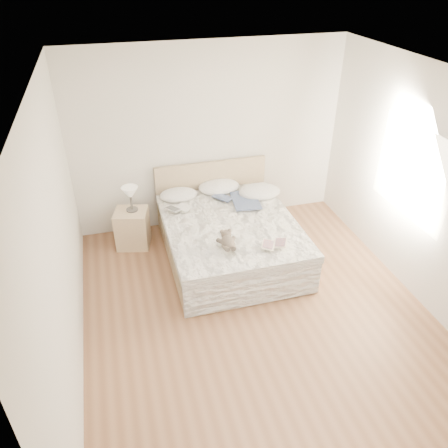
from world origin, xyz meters
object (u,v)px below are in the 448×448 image
Objects in this scene: nightstand at (133,228)px; childrens_book at (274,244)px; table_lamp at (130,194)px; bed at (229,237)px; teddy_bear at (228,246)px; photo_book at (178,209)px.

childrens_book reaches higher than nightstand.
table_lamp is 2.13m from childrens_book.
childrens_book is at bearing -65.35° from bed.
childrens_book is 0.57m from teddy_bear.
photo_book is at bearing -18.64° from nightstand.
nightstand is 1.55× the size of table_lamp.
bed is 3.83× the size of nightstand.
photo_book is at bearing 157.08° from childrens_book.
table_lamp is 1.16× the size of photo_book.
nightstand is at bearing 166.75° from childrens_book.
table_lamp is at bearing 165.61° from childrens_book.
photo_book reaches higher than childrens_book.
childrens_book is at bearing -41.69° from table_lamp.
photo_book is at bearing -21.90° from table_lamp.
teddy_bear is at bearing -107.35° from photo_book.
bed is at bearing -25.96° from nightstand.
table_lamp is at bearing 152.40° from bed.
photo_book is (0.65, -0.22, 0.35)m from nightstand.
nightstand is 0.77m from photo_book.
bed is 6.64× the size of childrens_book.
teddy_bear is (1.02, -1.32, -0.17)m from table_lamp.
bed reaches higher than nightstand.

